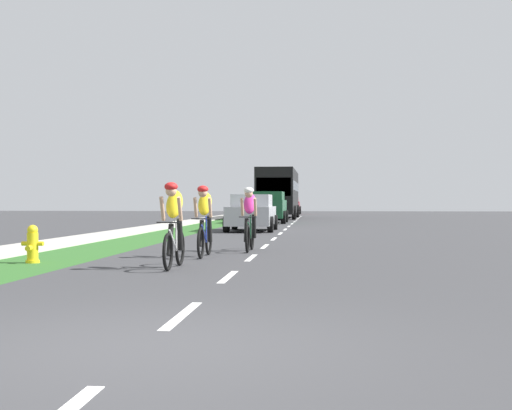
{
  "coord_description": "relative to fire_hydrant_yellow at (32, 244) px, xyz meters",
  "views": [
    {
      "loc": [
        1.47,
        -5.6,
        1.23
      ],
      "look_at": [
        -0.69,
        17.6,
        1.11
      ],
      "focal_mm": 47.49,
      "sensor_mm": 36.0,
      "label": 1
    }
  ],
  "objects": [
    {
      "name": "pickup_maroon",
      "position": [
        2.82,
        52.48,
        0.46
      ],
      "size": [
        2.22,
        5.1,
        1.64
      ],
      "color": "maroon",
      "rests_on": "ground_plane"
    },
    {
      "name": "cyclist_trailing",
      "position": [
        3.17,
        1.79,
        0.44
      ],
      "size": [
        0.42,
        1.72,
        1.58
      ],
      "color": "black",
      "rests_on": "ground_plane"
    },
    {
      "name": "cyclist_distant",
      "position": [
        4.0,
        3.55,
        0.44
      ],
      "size": [
        0.42,
        1.72,
        1.58
      ],
      "color": "black",
      "rests_on": "ground_plane"
    },
    {
      "name": "sedan_silver",
      "position": [
        2.9,
        15.03,
        0.4
      ],
      "size": [
        1.98,
        4.3,
        1.52
      ],
      "color": "#A5A8AD",
      "rests_on": "ground_plane"
    },
    {
      "name": "suv_dark_green",
      "position": [
        2.81,
        25.47,
        0.58
      ],
      "size": [
        2.15,
        4.7,
        1.79
      ],
      "color": "#194C2D",
      "rests_on": "ground_plane"
    },
    {
      "name": "bus_black",
      "position": [
        2.78,
        36.28,
        1.61
      ],
      "size": [
        2.78,
        11.6,
        3.48
      ],
      "color": "black",
      "rests_on": "ground_plane"
    },
    {
      "name": "fire_hydrant_yellow",
      "position": [
        0.0,
        0.0,
        0.0
      ],
      "size": [
        0.44,
        0.38,
        0.76
      ],
      "color": "yellow",
      "rests_on": "ground_plane"
    },
    {
      "name": "grass_verge",
      "position": [
        0.0,
        12.59,
        -0.37
      ],
      "size": [
        2.02,
        70.0,
        0.01
      ],
      "primitive_type": "cube",
      "color": "#2D6026",
      "rests_on": "ground_plane"
    },
    {
      "name": "ground_plane",
      "position": [
        4.22,
        12.59,
        -0.37
      ],
      "size": [
        120.0,
        120.0,
        0.0
      ],
      "primitive_type": "plane",
      "color": "#38383A"
    },
    {
      "name": "sidewalk_concrete",
      "position": [
        -1.89,
        12.59,
        -0.37
      ],
      "size": [
        1.75,
        70.0,
        0.1
      ],
      "primitive_type": "cube",
      "color": "#B2ADA3",
      "rests_on": "ground_plane"
    },
    {
      "name": "lane_markings_center",
      "position": [
        4.22,
        16.59,
        -0.37
      ],
      "size": [
        0.12,
        54.07,
        0.01
      ],
      "color": "white",
      "rests_on": "ground_plane"
    },
    {
      "name": "cyclist_lead",
      "position": [
        3.04,
        -0.78,
        0.44
      ],
      "size": [
        0.42,
        1.72,
        1.58
      ],
      "color": "black",
      "rests_on": "ground_plane"
    }
  ]
}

